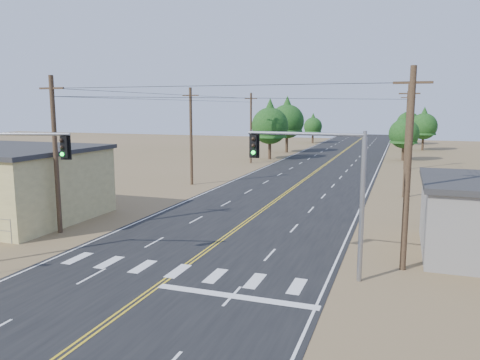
% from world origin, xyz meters
% --- Properties ---
extents(ground, '(220.00, 220.00, 0.00)m').
position_xyz_m(ground, '(0.00, 0.00, 0.00)').
color(ground, olive).
rests_on(ground, ground).
extents(road, '(15.00, 200.00, 0.02)m').
position_xyz_m(road, '(0.00, 30.00, 0.01)').
color(road, black).
rests_on(road, ground).
extents(utility_pole_left_near, '(1.80, 0.30, 10.00)m').
position_xyz_m(utility_pole_left_near, '(-10.50, 12.00, 5.12)').
color(utility_pole_left_near, '#4C3826').
rests_on(utility_pole_left_near, ground).
extents(utility_pole_left_mid, '(1.80, 0.30, 10.00)m').
position_xyz_m(utility_pole_left_mid, '(-10.50, 32.00, 5.12)').
color(utility_pole_left_mid, '#4C3826').
rests_on(utility_pole_left_mid, ground).
extents(utility_pole_left_far, '(1.80, 0.30, 10.00)m').
position_xyz_m(utility_pole_left_far, '(-10.50, 52.00, 5.12)').
color(utility_pole_left_far, '#4C3826').
rests_on(utility_pole_left_far, ground).
extents(utility_pole_right_near, '(1.80, 0.30, 10.00)m').
position_xyz_m(utility_pole_right_near, '(10.50, 12.00, 5.12)').
color(utility_pole_right_near, '#4C3826').
rests_on(utility_pole_right_near, ground).
extents(utility_pole_right_mid, '(1.80, 0.30, 10.00)m').
position_xyz_m(utility_pole_right_mid, '(10.50, 32.00, 5.12)').
color(utility_pole_right_mid, '#4C3826').
rests_on(utility_pole_right_mid, ground).
extents(utility_pole_right_far, '(1.80, 0.30, 10.00)m').
position_xyz_m(utility_pole_right_far, '(10.50, 52.00, 5.12)').
color(utility_pole_right_far, '#4C3826').
rests_on(utility_pole_right_far, ground).
extents(signal_mast_right, '(5.69, 0.55, 7.01)m').
position_xyz_m(signal_mast_right, '(6.97, 9.77, 4.73)').
color(signal_mast_right, gray).
rests_on(signal_mast_right, ground).
extents(tree_left_near, '(5.62, 5.62, 9.36)m').
position_xyz_m(tree_left_near, '(-9.28, 57.69, 5.73)').
color(tree_left_near, '#3F2D1E').
rests_on(tree_left_near, ground).
extents(tree_left_mid, '(5.98, 5.98, 9.96)m').
position_xyz_m(tree_left_mid, '(-9.38, 69.21, 6.09)').
color(tree_left_mid, '#3F2D1E').
rests_on(tree_left_mid, ground).
extents(tree_left_far, '(4.03, 4.03, 6.71)m').
position_xyz_m(tree_left_far, '(-9.00, 92.15, 4.10)').
color(tree_left_far, '#3F2D1E').
rests_on(tree_left_far, ground).
extents(tree_right_near, '(4.42, 4.42, 7.37)m').
position_xyz_m(tree_right_near, '(10.22, 62.60, 4.51)').
color(tree_right_near, '#3F2D1E').
rests_on(tree_right_near, ground).
extents(tree_right_mid, '(4.86, 4.86, 8.09)m').
position_xyz_m(tree_right_mid, '(13.61, 81.46, 4.95)').
color(tree_right_mid, '#3F2D1E').
rests_on(tree_right_mid, ground).
extents(tree_right_far, '(4.91, 4.91, 8.18)m').
position_xyz_m(tree_right_far, '(10.99, 94.54, 5.00)').
color(tree_right_far, '#3F2D1E').
rests_on(tree_right_far, ground).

